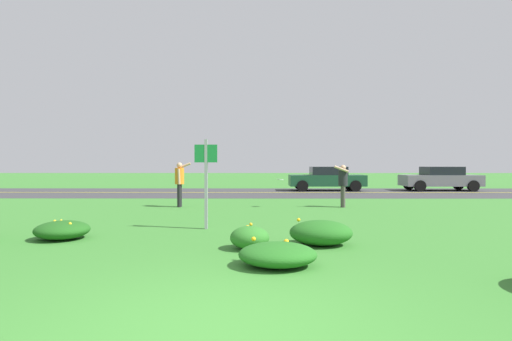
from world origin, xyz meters
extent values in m
plane|color=#387A2D|center=(0.00, 9.52, 0.00)|extent=(120.00, 120.00, 0.00)
cube|color=#38383A|center=(0.00, 19.04, 0.00)|extent=(120.00, 7.92, 0.01)
cube|color=yellow|center=(0.00, 19.04, 0.01)|extent=(120.00, 0.16, 0.00)
ellipsoid|color=#2D7526|center=(0.26, 3.79, 0.22)|extent=(0.75, 0.75, 0.43)
sphere|color=gold|center=(0.28, 3.90, 0.45)|extent=(0.06, 0.06, 0.06)
sphere|color=gold|center=(0.22, 4.01, 0.38)|extent=(0.09, 0.09, 0.09)
sphere|color=gold|center=(0.15, 3.61, 0.35)|extent=(0.06, 0.06, 0.06)
ellipsoid|color=#23661E|center=(1.67, 4.18, 0.25)|extent=(1.25, 1.04, 0.49)
sphere|color=yellow|center=(1.20, 3.93, 0.28)|extent=(0.07, 0.07, 0.07)
sphere|color=yellow|center=(1.67, 3.79, 0.31)|extent=(0.08, 0.08, 0.08)
sphere|color=yellow|center=(1.22, 4.10, 0.51)|extent=(0.07, 0.07, 0.07)
sphere|color=yellow|center=(2.00, 4.30, 0.38)|extent=(0.09, 0.09, 0.09)
ellipsoid|color=#1E5619|center=(-3.78, 4.79, 0.20)|extent=(1.13, 1.14, 0.39)
sphere|color=yellow|center=(-3.87, 4.92, 0.38)|extent=(0.05, 0.05, 0.05)
sphere|color=yellow|center=(-4.09, 5.08, 0.34)|extent=(0.07, 0.07, 0.07)
sphere|color=yellow|center=(-3.52, 4.60, 0.36)|extent=(0.07, 0.07, 0.07)
ellipsoid|color=#23661E|center=(0.73, 2.49, 0.18)|extent=(1.24, 1.08, 0.37)
sphere|color=yellow|center=(0.77, 2.98, 0.22)|extent=(0.07, 0.07, 0.07)
sphere|color=yellow|center=(0.35, 2.79, 0.37)|extent=(0.08, 0.08, 0.08)
sphere|color=yellow|center=(0.90, 2.92, 0.30)|extent=(0.09, 0.09, 0.09)
cube|color=#93969B|center=(-0.87, 6.17, 1.11)|extent=(0.07, 0.10, 2.22)
cube|color=#197F38|center=(-0.87, 6.14, 1.87)|extent=(0.56, 0.03, 0.44)
cylinder|color=orange|center=(-2.54, 11.36, 1.16)|extent=(0.34, 0.34, 0.61)
sphere|color=tan|center=(-2.54, 11.36, 1.56)|extent=(0.21, 0.21, 0.21)
cylinder|color=black|center=(-2.54, 11.44, 0.43)|extent=(0.14, 0.14, 0.86)
cylinder|color=black|center=(-2.54, 11.27, 0.43)|extent=(0.14, 0.14, 0.86)
cylinder|color=tan|center=(-2.43, 11.55, 1.53)|extent=(0.56, 0.10, 0.30)
cylinder|color=tan|center=(-2.52, 11.16, 1.14)|extent=(0.11, 0.09, 0.57)
cylinder|color=#232328|center=(3.58, 11.29, 1.09)|extent=(0.34, 0.34, 0.57)
sphere|color=tan|center=(3.58, 11.29, 1.47)|extent=(0.21, 0.21, 0.21)
cylinder|color=#4C4742|center=(3.58, 11.21, 0.40)|extent=(0.14, 0.14, 0.80)
cylinder|color=#4C4742|center=(3.58, 11.38, 0.40)|extent=(0.14, 0.14, 0.80)
cylinder|color=tan|center=(3.47, 11.10, 1.43)|extent=(0.53, 0.10, 0.27)
cylinder|color=tan|center=(3.56, 11.49, 1.07)|extent=(0.11, 0.09, 0.54)
cylinder|color=white|center=(1.23, 11.26, 1.04)|extent=(0.28, 0.27, 0.07)
torus|color=white|center=(1.23, 11.26, 1.03)|extent=(0.27, 0.27, 0.07)
cube|color=slate|center=(11.41, 20.82, 0.62)|extent=(4.50, 1.82, 0.66)
cube|color=black|center=(11.51, 20.82, 1.19)|extent=(2.10, 1.64, 0.52)
cylinder|color=black|center=(9.86, 19.93, 0.33)|extent=(0.66, 0.22, 0.66)
cylinder|color=black|center=(9.86, 21.71, 0.33)|extent=(0.66, 0.22, 0.66)
cylinder|color=black|center=(12.96, 19.93, 0.33)|extent=(0.66, 0.22, 0.66)
cylinder|color=black|center=(12.96, 21.71, 0.33)|extent=(0.66, 0.22, 0.66)
cube|color=#194C2D|center=(4.55, 20.82, 0.62)|extent=(4.50, 1.82, 0.66)
cube|color=black|center=(4.65, 20.82, 1.19)|extent=(2.10, 1.64, 0.52)
cylinder|color=black|center=(3.00, 19.93, 0.33)|extent=(0.66, 0.22, 0.66)
cylinder|color=black|center=(3.00, 21.71, 0.33)|extent=(0.66, 0.22, 0.66)
cylinder|color=black|center=(6.10, 19.93, 0.33)|extent=(0.66, 0.22, 0.66)
cylinder|color=black|center=(6.10, 21.71, 0.33)|extent=(0.66, 0.22, 0.66)
camera|label=1|loc=(0.43, -3.90, 1.61)|focal=28.65mm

